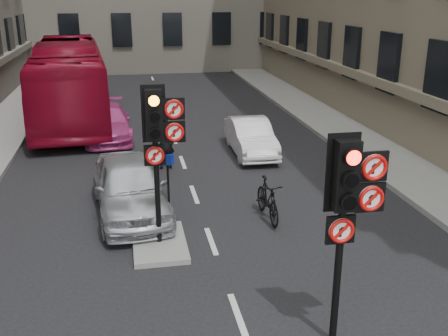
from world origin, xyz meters
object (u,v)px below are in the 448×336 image
object	(u,v)px
signal_near	(349,198)
car_silver	(130,186)
motorcyclist	(165,143)
signal_far	(159,132)
car_white	(251,137)
bus_red	(69,81)
info_sign	(168,181)
car_pink	(107,123)
motorcycle	(268,199)

from	to	relation	value
signal_near	car_silver	size ratio (longest dim) A/B	0.81
car_silver	motorcyclist	bearing A→B (deg)	65.37
signal_far	car_silver	size ratio (longest dim) A/B	0.81
signal_near	car_white	distance (m)	10.83
signal_near	bus_red	size ratio (longest dim) A/B	0.29
signal_far	motorcyclist	world-z (taller)	signal_far
signal_near	car_white	world-z (taller)	signal_near
bus_red	info_sign	bearing A→B (deg)	-79.71
car_silver	motorcyclist	world-z (taller)	motorcyclist
info_sign	car_white	bearing A→B (deg)	52.83
signal_near	car_pink	bearing A→B (deg)	106.59
car_pink	info_sign	bearing A→B (deg)	-82.45
car_white	motorcycle	xyz separation A→B (m)	(-0.89, -5.59, -0.09)
car_silver	car_pink	distance (m)	7.63
bus_red	car_white	bearing A→B (deg)	-49.89
bus_red	info_sign	world-z (taller)	bus_red
car_white	info_sign	bearing A→B (deg)	-119.17
car_pink	info_sign	world-z (taller)	info_sign
signal_near	car_pink	size ratio (longest dim) A/B	0.81
bus_red	motorcycle	xyz separation A→B (m)	(5.86, -12.45, -1.18)
bus_red	motorcycle	world-z (taller)	bus_red
car_white	info_sign	size ratio (longest dim) A/B	2.03
info_sign	car_silver	bearing A→B (deg)	118.53
signal_near	bus_red	world-z (taller)	signal_near
bus_red	signal_far	bearing A→B (deg)	-81.35
car_silver	info_sign	world-z (taller)	info_sign
motorcyclist	signal_near	bearing A→B (deg)	95.18
car_silver	signal_far	bearing A→B (deg)	-76.96
car_pink	motorcycle	world-z (taller)	car_pink
signal_far	info_sign	size ratio (longest dim) A/B	1.95
car_pink	motorcyclist	bearing A→B (deg)	-67.77
car_pink	motorcyclist	xyz separation A→B (m)	(1.94, -4.11, 0.21)
bus_red	info_sign	xyz separation A→B (m)	(3.34, -12.72, -0.40)
info_sign	motorcycle	bearing A→B (deg)	-0.94
car_pink	signal_far	bearing A→B (deg)	-84.50
signal_near	car_silver	distance (m)	7.09
bus_red	motorcyclist	size ratio (longest dim) A/B	7.23
car_silver	bus_red	world-z (taller)	bus_red
car_pink	bus_red	distance (m)	4.34
car_silver	motorcycle	size ratio (longest dim) A/B	2.50
motorcycle	motorcyclist	world-z (taller)	motorcyclist
signal_near	signal_far	bearing A→B (deg)	123.02
info_sign	signal_far	bearing A→B (deg)	-113.05
car_pink	motorcycle	bearing A→B (deg)	-67.12
car_silver	motorcycle	xyz separation A→B (m)	(3.42, -1.00, -0.22)
info_sign	bus_red	bearing A→B (deg)	97.74
signal_near	motorcycle	world-z (taller)	signal_near
signal_near	car_silver	xyz separation A→B (m)	(-3.29, 6.01, -1.83)
bus_red	motorcycle	bearing A→B (deg)	-69.21
car_silver	car_white	distance (m)	6.30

